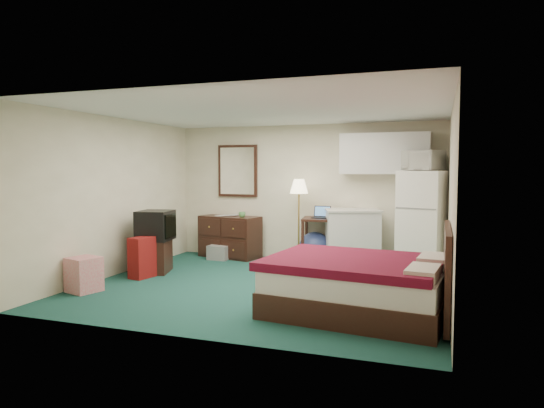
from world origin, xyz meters
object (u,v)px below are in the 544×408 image
at_px(dresser, 230,237).
at_px(fridge, 424,222).
at_px(floor_lamp, 299,221).
at_px(kitchen_counter, 352,239).
at_px(desk, 321,241).
at_px(suitcase, 142,257).
at_px(tv_stand, 152,256).
at_px(bed, 358,286).

distance_m(dresser, fridge, 3.58).
distance_m(floor_lamp, fridge, 2.16).
xyz_separation_m(dresser, kitchen_counter, (2.36, -0.11, 0.09)).
bearing_deg(desk, floor_lamp, 176.35).
xyz_separation_m(fridge, suitcase, (-4.11, -1.79, -0.51)).
bearing_deg(dresser, fridge, 8.46).
relative_size(desk, tv_stand, 1.41).
height_order(desk, bed, desk).
relative_size(desk, bed, 0.41).
relative_size(desk, kitchen_counter, 0.85).
relative_size(dresser, tv_stand, 1.99).
bearing_deg(fridge, tv_stand, -141.68).
height_order(fridge, bed, fridge).
relative_size(kitchen_counter, fridge, 0.58).
height_order(fridge, suitcase, fridge).
relative_size(dresser, floor_lamp, 0.77).
bearing_deg(kitchen_counter, dresser, 159.44).
distance_m(fridge, suitcase, 4.51).
distance_m(desk, fridge, 1.81).
bearing_deg(bed, fridge, 82.29).
bearing_deg(suitcase, fridge, 35.00).
bearing_deg(floor_lamp, fridge, -5.11).
height_order(desk, tv_stand, desk).
relative_size(fridge, tv_stand, 2.86).
distance_m(dresser, kitchen_counter, 2.37).
height_order(kitchen_counter, bed, kitchen_counter).
relative_size(dresser, bed, 0.58).
bearing_deg(floor_lamp, kitchen_counter, -1.50).
height_order(kitchen_counter, suitcase, kitchen_counter).
xyz_separation_m(kitchen_counter, fridge, (1.18, -0.17, 0.35)).
distance_m(floor_lamp, tv_stand, 2.62).
bearing_deg(suitcase, floor_lamp, 56.85).
xyz_separation_m(kitchen_counter, bed, (0.53, -2.70, -0.17)).
distance_m(dresser, floor_lamp, 1.44).
bearing_deg(floor_lamp, tv_stand, -141.92).
relative_size(desk, suitcase, 1.29).
distance_m(floor_lamp, kitchen_counter, 1.01).
xyz_separation_m(tv_stand, suitcase, (0.07, -0.39, 0.05)).
distance_m(dresser, suitcase, 2.14).
height_order(floor_lamp, suitcase, floor_lamp).
bearing_deg(bed, tv_stand, 168.76).
xyz_separation_m(dresser, fridge, (3.55, -0.28, 0.44)).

